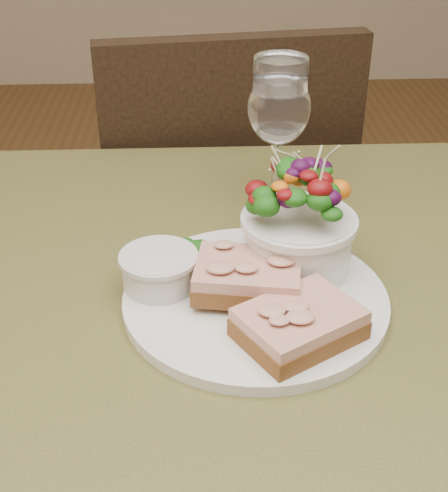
{
  "coord_description": "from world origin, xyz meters",
  "views": [
    {
      "loc": [
        -0.04,
        -0.56,
        1.17
      ],
      "look_at": [
        -0.02,
        0.02,
        0.81
      ],
      "focal_mm": 50.0,
      "sensor_mm": 36.0,
      "label": 1
    }
  ],
  "objects_px": {
    "sandwich_front": "(299,324)",
    "ramekin": "(159,268)",
    "wine_glass": "(279,112)",
    "cafe_table": "(238,379)",
    "dinner_plate": "(255,299)",
    "sandwich_back": "(248,276)",
    "salad_bowl": "(299,218)",
    "chair_far": "(217,301)"
  },
  "relations": [
    {
      "from": "cafe_table",
      "to": "wine_glass",
      "type": "distance_m",
      "value": 0.32
    },
    {
      "from": "dinner_plate",
      "to": "salad_bowl",
      "type": "distance_m",
      "value": 0.09
    },
    {
      "from": "cafe_table",
      "to": "sandwich_front",
      "type": "bearing_deg",
      "value": -54.02
    },
    {
      "from": "sandwich_back",
      "to": "ramekin",
      "type": "xyz_separation_m",
      "value": [
        -0.09,
        0.02,
        -0.0
      ]
    },
    {
      "from": "cafe_table",
      "to": "dinner_plate",
      "type": "bearing_deg",
      "value": -1.57
    },
    {
      "from": "sandwich_front",
      "to": "sandwich_back",
      "type": "xyz_separation_m",
      "value": [
        -0.04,
        0.07,
        0.01
      ]
    },
    {
      "from": "sandwich_back",
      "to": "ramekin",
      "type": "height_order",
      "value": "sandwich_back"
    },
    {
      "from": "dinner_plate",
      "to": "wine_glass",
      "type": "relative_size",
      "value": 1.53
    },
    {
      "from": "chair_far",
      "to": "sandwich_back",
      "type": "relative_size",
      "value": 7.79
    },
    {
      "from": "ramekin",
      "to": "salad_bowl",
      "type": "height_order",
      "value": "salad_bowl"
    },
    {
      "from": "sandwich_front",
      "to": "wine_glass",
      "type": "bearing_deg",
      "value": 56.55
    },
    {
      "from": "chair_far",
      "to": "salad_bowl",
      "type": "distance_m",
      "value": 0.79
    },
    {
      "from": "dinner_plate",
      "to": "sandwich_back",
      "type": "relative_size",
      "value": 2.32
    },
    {
      "from": "sandwich_front",
      "to": "sandwich_back",
      "type": "distance_m",
      "value": 0.08
    },
    {
      "from": "sandwich_front",
      "to": "salad_bowl",
      "type": "height_order",
      "value": "salad_bowl"
    },
    {
      "from": "sandwich_front",
      "to": "ramekin",
      "type": "distance_m",
      "value": 0.16
    },
    {
      "from": "chair_far",
      "to": "salad_bowl",
      "type": "height_order",
      "value": "chair_far"
    },
    {
      "from": "cafe_table",
      "to": "wine_glass",
      "type": "xyz_separation_m",
      "value": [
        0.06,
        0.22,
        0.22
      ]
    },
    {
      "from": "sandwich_front",
      "to": "ramekin",
      "type": "height_order",
      "value": "ramekin"
    },
    {
      "from": "chair_far",
      "to": "ramekin",
      "type": "height_order",
      "value": "chair_far"
    },
    {
      "from": "cafe_table",
      "to": "chair_far",
      "type": "bearing_deg",
      "value": 90.28
    },
    {
      "from": "dinner_plate",
      "to": "cafe_table",
      "type": "bearing_deg",
      "value": 178.43
    },
    {
      "from": "ramekin",
      "to": "wine_glass",
      "type": "bearing_deg",
      "value": 54.15
    },
    {
      "from": "chair_far",
      "to": "ramekin",
      "type": "distance_m",
      "value": 0.78
    },
    {
      "from": "chair_far",
      "to": "wine_glass",
      "type": "distance_m",
      "value": 0.71
    },
    {
      "from": "sandwich_front",
      "to": "wine_glass",
      "type": "distance_m",
      "value": 0.3
    },
    {
      "from": "cafe_table",
      "to": "ramekin",
      "type": "distance_m",
      "value": 0.16
    },
    {
      "from": "dinner_plate",
      "to": "ramekin",
      "type": "bearing_deg",
      "value": 167.02
    },
    {
      "from": "sandwich_front",
      "to": "cafe_table",
      "type": "bearing_deg",
      "value": 94.5
    },
    {
      "from": "salad_bowl",
      "to": "dinner_plate",
      "type": "bearing_deg",
      "value": -134.17
    },
    {
      "from": "cafe_table",
      "to": "sandwich_back",
      "type": "height_order",
      "value": "sandwich_back"
    },
    {
      "from": "wine_glass",
      "to": "chair_far",
      "type": "bearing_deg",
      "value": 98.66
    },
    {
      "from": "sandwich_back",
      "to": "salad_bowl",
      "type": "height_order",
      "value": "salad_bowl"
    },
    {
      "from": "cafe_table",
      "to": "dinner_plate",
      "type": "distance_m",
      "value": 0.11
    },
    {
      "from": "sandwich_back",
      "to": "wine_glass",
      "type": "distance_m",
      "value": 0.24
    },
    {
      "from": "dinner_plate",
      "to": "sandwich_back",
      "type": "bearing_deg",
      "value": -173.49
    },
    {
      "from": "chair_far",
      "to": "dinner_plate",
      "type": "bearing_deg",
      "value": 84.05
    },
    {
      "from": "cafe_table",
      "to": "chair_far",
      "type": "xyz_separation_m",
      "value": [
        -0.0,
        0.63,
        -0.36
      ]
    },
    {
      "from": "sandwich_back",
      "to": "salad_bowl",
      "type": "distance_m",
      "value": 0.08
    },
    {
      "from": "salad_bowl",
      "to": "wine_glass",
      "type": "bearing_deg",
      "value": 91.41
    },
    {
      "from": "sandwich_front",
      "to": "ramekin",
      "type": "relative_size",
      "value": 1.76
    },
    {
      "from": "ramekin",
      "to": "salad_bowl",
      "type": "relative_size",
      "value": 0.59
    }
  ]
}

